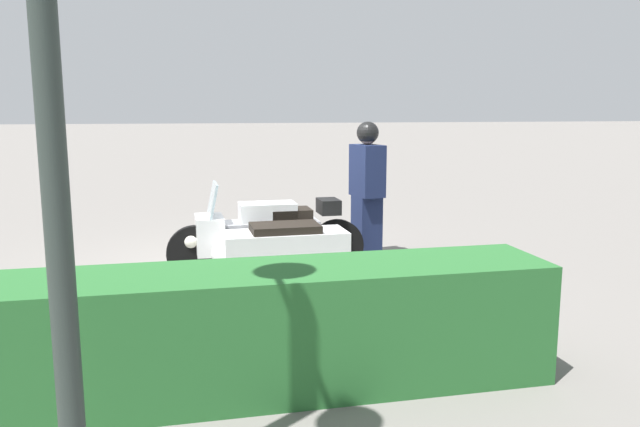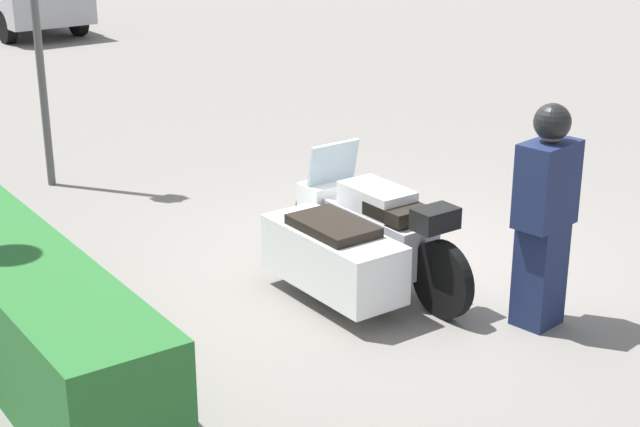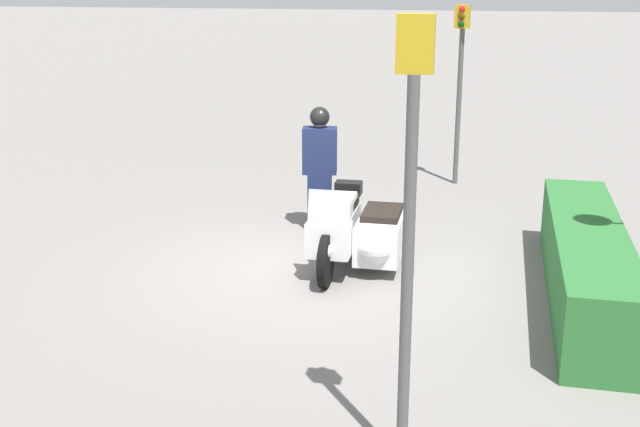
{
  "view_description": "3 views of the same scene",
  "coord_description": "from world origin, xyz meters",
  "px_view_note": "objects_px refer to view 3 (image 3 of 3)",
  "views": [
    {
      "loc": [
        0.72,
        7.55,
        2.01
      ],
      "look_at": [
        -0.94,
        0.09,
        0.72
      ],
      "focal_mm": 35.0,
      "sensor_mm": 36.0,
      "label": 1
    },
    {
      "loc": [
        -6.61,
        5.27,
        3.6
      ],
      "look_at": [
        0.33,
        0.43,
        0.52
      ],
      "focal_mm": 55.0,
      "sensor_mm": 36.0,
      "label": 2
    },
    {
      "loc": [
        9.6,
        2.19,
        3.68
      ],
      "look_at": [
        -0.57,
        -0.09,
        0.57
      ],
      "focal_mm": 45.0,
      "sensor_mm": 36.0,
      "label": 3
    }
  ],
  "objects_px": {
    "police_motorcycle": "(360,231)",
    "hedge_bush_curbside": "(586,263)",
    "officer_rider": "(320,165)",
    "traffic_light_far": "(460,67)",
    "traffic_light_near": "(411,184)"
  },
  "relations": [
    {
      "from": "police_motorcycle",
      "to": "hedge_bush_curbside",
      "type": "height_order",
      "value": "police_motorcycle"
    },
    {
      "from": "officer_rider",
      "to": "traffic_light_far",
      "type": "distance_m",
      "value": 3.85
    },
    {
      "from": "hedge_bush_curbside",
      "to": "officer_rider",
      "type": "bearing_deg",
      "value": -118.83
    },
    {
      "from": "police_motorcycle",
      "to": "traffic_light_far",
      "type": "height_order",
      "value": "traffic_light_far"
    },
    {
      "from": "hedge_bush_curbside",
      "to": "traffic_light_far",
      "type": "xyz_separation_m",
      "value": [
        -5.19,
        -1.82,
        1.67
      ]
    },
    {
      "from": "officer_rider",
      "to": "hedge_bush_curbside",
      "type": "height_order",
      "value": "officer_rider"
    },
    {
      "from": "police_motorcycle",
      "to": "traffic_light_near",
      "type": "distance_m",
      "value": 4.79
    },
    {
      "from": "officer_rider",
      "to": "police_motorcycle",
      "type": "bearing_deg",
      "value": 21.08
    },
    {
      "from": "hedge_bush_curbside",
      "to": "police_motorcycle",
      "type": "bearing_deg",
      "value": -101.31
    },
    {
      "from": "police_motorcycle",
      "to": "traffic_light_far",
      "type": "distance_m",
      "value": 5.02
    },
    {
      "from": "hedge_bush_curbside",
      "to": "traffic_light_far",
      "type": "distance_m",
      "value": 5.75
    },
    {
      "from": "officer_rider",
      "to": "traffic_light_near",
      "type": "xyz_separation_m",
      "value": [
        5.76,
        1.95,
        1.28
      ]
    },
    {
      "from": "traffic_light_far",
      "to": "police_motorcycle",
      "type": "bearing_deg",
      "value": -4.3
    },
    {
      "from": "police_motorcycle",
      "to": "traffic_light_near",
      "type": "xyz_separation_m",
      "value": [
        4.31,
        1.09,
        1.79
      ]
    },
    {
      "from": "police_motorcycle",
      "to": "officer_rider",
      "type": "relative_size",
      "value": 1.3
    }
  ]
}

